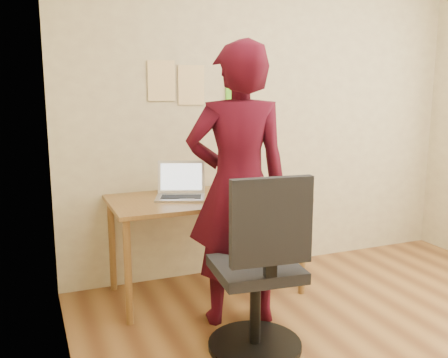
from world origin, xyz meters
name	(u,v)px	position (x,y,z in m)	size (l,w,h in m)	color
room	(426,124)	(0.00, 0.00, 1.35)	(3.58, 3.58, 2.78)	brown
desk	(206,208)	(-0.70, 1.38, 0.65)	(1.40, 0.70, 0.74)	brown
laptop	(181,190)	(-0.88, 1.43, 0.79)	(0.43, 0.41, 0.25)	#B2B2B9
paper_sheet	(259,195)	(-0.32, 1.28, 0.74)	(0.20, 0.29, 0.00)	white
phone	(258,198)	(-0.38, 1.17, 0.74)	(0.06, 0.12, 0.01)	black
wall_note_left	(161,81)	(-0.92, 1.74, 1.58)	(0.21, 0.00, 0.30)	#FFDA98
wall_note_mid	(191,85)	(-0.68, 1.74, 1.54)	(0.21, 0.00, 0.30)	#FFDA98
wall_note_right	(236,88)	(-0.31, 1.74, 1.52)	(0.18, 0.00, 0.24)	#65D02E
office_chair	(260,279)	(-0.72, 0.43, 0.46)	(0.56, 0.56, 1.08)	black
person	(238,186)	(-0.66, 0.88, 0.91)	(0.66, 0.44, 1.82)	#3D0814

